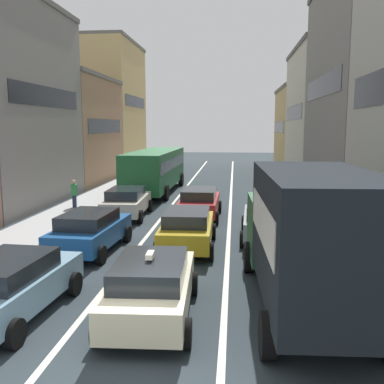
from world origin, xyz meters
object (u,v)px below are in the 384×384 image
wagon_left_lane_second (90,230)px  bus_mid_queue_primary (156,167)px  sedan_left_lane_third (127,202)px  hatchback_centre_lane_third (199,202)px  taxi_centre_lane_front (151,286)px  sedan_centre_lane_second (187,228)px  sedan_left_lane_front (10,285)px  pedestrian_mid_sidewalk (74,193)px  removalist_box_truck (308,234)px  sedan_right_lane_behind_truck (266,220)px

wagon_left_lane_second → bus_mid_queue_primary: size_ratio=0.42×
wagon_left_lane_second → sedan_left_lane_third: bearing=4.8°
hatchback_centre_lane_third → wagon_left_lane_second: bearing=151.9°
wagon_left_lane_second → hatchback_centre_lane_third: 7.24m
taxi_centre_lane_front → sedan_centre_lane_second: bearing=-4.3°
sedan_centre_lane_second → sedan_left_lane_third: same height
sedan_left_lane_front → pedestrian_mid_sidewalk: bearing=17.9°
sedan_left_lane_front → wagon_left_lane_second: (0.09, 5.62, 0.00)m
taxi_centre_lane_front → wagon_left_lane_second: bearing=29.0°
removalist_box_truck → bus_mid_queue_primary: (-7.19, 19.14, -0.21)m
sedan_centre_lane_second → sedan_right_lane_behind_truck: size_ratio=0.99×
sedan_centre_lane_second → pedestrian_mid_sidewalk: pedestrian_mid_sidewalk is taller
bus_mid_queue_primary → sedan_left_lane_third: bearing=-179.0°
sedan_left_lane_front → bus_mid_queue_primary: size_ratio=0.42×
sedan_centre_lane_second → removalist_box_truck: bearing=-147.7°
taxi_centre_lane_front → sedan_right_lane_behind_truck: taxi_centre_lane_front is taller
hatchback_centre_lane_third → sedan_right_lane_behind_truck: same height
sedan_left_lane_third → sedan_centre_lane_second: bearing=-148.4°
taxi_centre_lane_front → wagon_left_lane_second: (-3.28, 5.37, -0.00)m
wagon_left_lane_second → sedan_right_lane_behind_truck: size_ratio=1.01×
removalist_box_truck → sedan_left_lane_third: size_ratio=1.78×
sedan_left_lane_third → wagon_left_lane_second: bearing=179.4°
wagon_left_lane_second → sedan_right_lane_behind_truck: 6.97m
taxi_centre_lane_front → sedan_left_lane_third: taxi_centre_lane_front is taller
removalist_box_truck → hatchback_centre_lane_third: size_ratio=1.80×
taxi_centre_lane_front → sedan_left_lane_third: (-3.45, 11.53, -0.00)m
sedan_left_lane_front → hatchback_centre_lane_third: bearing=-13.0°
wagon_left_lane_second → sedan_centre_lane_second: bearing=-75.2°
sedan_left_lane_front → hatchback_centre_lane_third: same height
taxi_centre_lane_front → hatchback_centre_lane_third: taxi_centre_lane_front is taller
sedan_left_lane_front → sedan_centre_lane_second: (3.58, 6.33, 0.00)m
taxi_centre_lane_front → sedan_left_lane_front: 3.38m
removalist_box_truck → sedan_right_lane_behind_truck: bearing=1.7°
sedan_centre_lane_second → bus_mid_queue_primary: size_ratio=0.41×
hatchback_centre_lane_third → sedan_right_lane_behind_truck: 4.93m
sedan_right_lane_behind_truck → sedan_left_lane_front: bearing=142.9°
sedan_left_lane_front → sedan_left_lane_third: 11.78m
bus_mid_queue_primary → pedestrian_mid_sidewalk: bearing=154.4°
sedan_right_lane_behind_truck → bus_mid_queue_primary: 13.84m
taxi_centre_lane_front → pedestrian_mid_sidewalk: 14.85m
wagon_left_lane_second → hatchback_centre_lane_third: size_ratio=1.02×
removalist_box_truck → sedan_left_lane_front: size_ratio=1.77×
sedan_centre_lane_second → sedan_right_lane_behind_truck: same height
taxi_centre_lane_front → bus_mid_queue_primary: bearing=7.5°
wagon_left_lane_second → hatchback_centre_lane_third: bearing=-25.6°
sedan_left_lane_third → taxi_centre_lane_front: bearing=-165.5°
sedan_centre_lane_second → sedan_left_lane_third: 6.56m
hatchback_centre_lane_third → sedan_left_lane_front: bearing=164.0°
sedan_left_lane_front → sedan_centre_lane_second: 7.27m
sedan_left_lane_front → taxi_centre_lane_front: bearing=-82.0°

